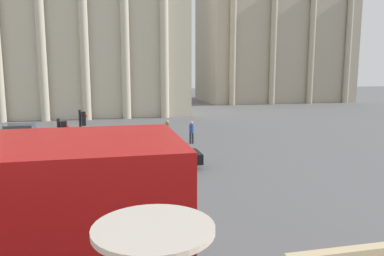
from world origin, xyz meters
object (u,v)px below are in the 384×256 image
at_px(pedestrian_olive, 167,130).
at_px(plaza_building_left, 50,9).
at_px(pedestrian_blue, 192,131).
at_px(plaza_building_right, 273,41).
at_px(traffic_light_mid, 82,132).
at_px(car_white, 22,133).
at_px(pedestrian_yellow, 105,145).
at_px(traffic_light_near, 62,152).
at_px(car_black, 160,156).

bearing_deg(pedestrian_olive, plaza_building_left, 177.55).
xyz_separation_m(pedestrian_blue, pedestrian_olive, (-1.64, 0.65, 0.04)).
relative_size(plaza_building_right, pedestrian_olive, 14.55).
relative_size(plaza_building_right, traffic_light_mid, 7.44).
distance_m(traffic_light_mid, car_white, 10.69).
height_order(plaza_building_right, traffic_light_mid, plaza_building_right).
relative_size(traffic_light_mid, pedestrian_yellow, 1.89).
bearing_deg(traffic_light_near, traffic_light_mid, 86.14).
distance_m(plaza_building_right, traffic_light_mid, 50.42).
relative_size(traffic_light_mid, pedestrian_olive, 1.96).
height_order(car_white, pedestrian_yellow, pedestrian_yellow).
bearing_deg(pedestrian_olive, traffic_light_near, -52.62).
xyz_separation_m(plaza_building_left, plaza_building_right, (33.82, 11.46, -2.22)).
relative_size(traffic_light_near, pedestrian_yellow, 2.04).
relative_size(plaza_building_left, traffic_light_mid, 9.68).
bearing_deg(plaza_building_left, pedestrian_yellow, -77.28).
bearing_deg(car_black, traffic_light_near, 65.58).
height_order(traffic_light_mid, car_black, traffic_light_mid).
xyz_separation_m(plaza_building_left, traffic_light_mid, (4.98, -29.14, -10.12)).
height_order(plaza_building_left, car_black, plaza_building_left).
height_order(plaza_building_right, pedestrian_yellow, plaza_building_right).
bearing_deg(pedestrian_olive, plaza_building_right, 117.38).
xyz_separation_m(plaza_building_right, pedestrian_yellow, (-27.77, -38.27, -9.06)).
bearing_deg(car_white, pedestrian_blue, -166.88).
height_order(plaza_building_right, car_black, plaza_building_right).
bearing_deg(pedestrian_olive, pedestrian_blue, 40.83).
height_order(pedestrian_yellow, pedestrian_olive, pedestrian_yellow).
bearing_deg(plaza_building_left, pedestrian_blue, -62.07).
height_order(plaza_building_left, car_white, plaza_building_left).
xyz_separation_m(traffic_light_near, car_black, (4.29, 5.44, -1.62)).
bearing_deg(car_black, car_white, -33.24).
distance_m(plaza_building_left, traffic_light_mid, 31.24).
distance_m(plaza_building_right, traffic_light_near, 54.99).
bearing_deg(traffic_light_mid, pedestrian_yellow, 65.29).
height_order(traffic_light_near, traffic_light_mid, traffic_light_near).
distance_m(plaza_building_left, plaza_building_right, 35.78).
xyz_separation_m(plaza_building_right, pedestrian_blue, (-21.78, -34.17, -9.14)).
distance_m(plaza_building_left, pedestrian_olive, 26.89).
bearing_deg(car_black, plaza_building_right, -107.77).
distance_m(plaza_building_left, pedestrian_yellow, 29.72).
relative_size(pedestrian_yellow, pedestrian_blue, 1.07).
relative_size(car_white, pedestrian_yellow, 2.43).
distance_m(car_black, pedestrian_yellow, 3.64).
bearing_deg(traffic_light_near, pedestrian_olive, 65.06).
bearing_deg(car_black, plaza_building_left, -59.14).
xyz_separation_m(traffic_light_near, car_white, (-4.43, 14.81, -1.62)).
bearing_deg(plaza_building_right, car_black, -121.59).
bearing_deg(pedestrian_blue, plaza_building_left, 139.93).
distance_m(pedestrian_blue, pedestrian_olive, 1.77).
xyz_separation_m(traffic_light_near, pedestrian_blue, (7.42, 11.78, -1.40)).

